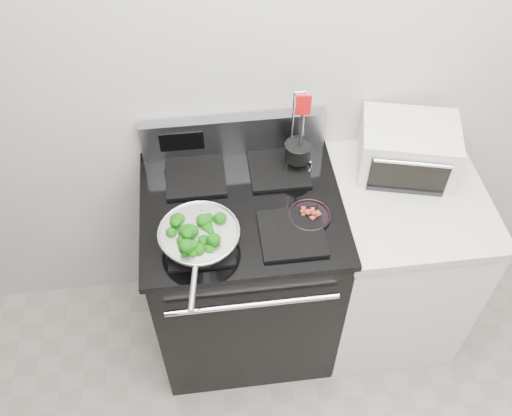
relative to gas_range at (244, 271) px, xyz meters
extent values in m
cube|color=silver|center=(0.30, 0.34, 0.86)|extent=(4.00, 0.02, 2.70)
cube|color=black|center=(0.00, 0.00, -0.03)|extent=(0.76, 0.66, 0.92)
cube|color=black|center=(0.00, 0.00, 0.45)|extent=(0.79, 0.69, 0.03)
cube|color=#99999E|center=(0.00, 0.30, 0.55)|extent=(0.76, 0.05, 0.18)
cube|color=black|center=(-0.17, -0.17, 0.47)|extent=(0.24, 0.24, 0.01)
cube|color=black|center=(0.17, -0.17, 0.47)|extent=(0.24, 0.24, 0.01)
cube|color=black|center=(-0.17, 0.17, 0.47)|extent=(0.24, 0.24, 0.01)
cube|color=black|center=(0.17, 0.17, 0.47)|extent=(0.24, 0.24, 0.01)
cube|color=white|center=(0.68, 0.00, -0.05)|extent=(0.60, 0.66, 0.88)
cube|color=beige|center=(0.68, 0.00, 0.41)|extent=(0.62, 0.68, 0.04)
torus|color=silver|center=(-0.17, -0.18, 0.53)|extent=(0.30, 0.30, 0.01)
cylinder|color=silver|center=(-0.20, -0.41, 0.53)|extent=(0.04, 0.18, 0.02)
cylinder|color=black|center=(0.25, -0.10, 0.47)|extent=(0.16, 0.16, 0.01)
cylinder|color=black|center=(0.25, 0.17, 0.55)|extent=(0.10, 0.10, 0.07)
cylinder|color=black|center=(0.25, 0.17, 0.64)|extent=(0.01, 0.01, 0.23)
cube|color=red|center=(0.25, 0.17, 0.80)|extent=(0.06, 0.02, 0.09)
cube|color=silver|center=(0.69, 0.14, 0.54)|extent=(0.44, 0.37, 0.22)
cube|color=black|center=(0.69, 0.00, 0.53)|extent=(0.30, 0.08, 0.15)
camera|label=1|loc=(-0.12, -1.45, 2.13)|focal=40.00mm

